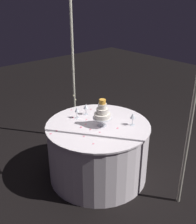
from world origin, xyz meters
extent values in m
plane|color=black|center=(0.00, 0.00, 0.00)|extent=(12.00, 12.00, 0.00)
cylinder|color=#B7B29E|center=(-0.97, 0.37, 1.23)|extent=(0.04, 0.04, 2.46)
cylinder|color=#B7B29E|center=(0.97, 0.37, 1.23)|extent=(0.04, 0.04, 2.46)
sphere|color=#F9EAB2|center=(-0.97, 0.35, 0.46)|extent=(0.02, 0.02, 0.02)
sphere|color=#F9EAB2|center=(-0.96, 0.35, 0.73)|extent=(0.02, 0.02, 0.02)
sphere|color=#F9EAB2|center=(-0.96, 0.35, 0.48)|extent=(0.02, 0.02, 0.02)
sphere|color=#F9EAB2|center=(0.96, 0.37, 0.38)|extent=(0.02, 0.02, 0.02)
sphere|color=#F9EAB2|center=(-0.96, 0.38, 0.65)|extent=(0.02, 0.02, 0.02)
cylinder|color=white|center=(0.00, 0.00, 0.35)|extent=(1.23, 1.23, 0.70)
cylinder|color=white|center=(0.00, 0.00, 0.71)|extent=(1.25, 1.25, 0.02)
cylinder|color=silver|center=(0.05, 0.02, 0.73)|extent=(0.11, 0.11, 0.01)
cylinder|color=silver|center=(0.05, 0.02, 0.78)|extent=(0.02, 0.02, 0.09)
cylinder|color=silver|center=(0.05, 0.02, 0.83)|extent=(0.22, 0.22, 0.01)
cylinder|color=silver|center=(0.05, 0.02, 0.86)|extent=(0.19, 0.19, 0.05)
cylinder|color=silver|center=(0.05, 0.02, 0.91)|extent=(0.14, 0.14, 0.06)
cylinder|color=silver|center=(0.05, 0.02, 0.98)|extent=(0.10, 0.10, 0.06)
cylinder|color=gold|center=(0.05, 0.02, 1.03)|extent=(0.08, 0.08, 0.05)
cylinder|color=silver|center=(-0.32, 0.07, 0.73)|extent=(0.06, 0.06, 0.00)
cylinder|color=silver|center=(-0.32, 0.07, 0.77)|extent=(0.01, 0.01, 0.08)
cone|color=silver|center=(-0.32, 0.07, 0.84)|extent=(0.06, 0.06, 0.06)
cylinder|color=silver|center=(-0.31, -0.08, 0.73)|extent=(0.06, 0.06, 0.00)
cylinder|color=silver|center=(-0.31, -0.08, 0.77)|extent=(0.01, 0.01, 0.08)
cone|color=silver|center=(-0.31, -0.08, 0.84)|extent=(0.06, 0.06, 0.06)
cylinder|color=silver|center=(0.28, 0.30, 0.73)|extent=(0.06, 0.06, 0.00)
cylinder|color=silver|center=(0.28, 0.30, 0.77)|extent=(0.01, 0.01, 0.09)
cone|color=silver|center=(0.28, 0.30, 0.85)|extent=(0.07, 0.07, 0.06)
ellipsoid|color=#EA6B84|center=(0.22, 0.11, 0.73)|extent=(0.03, 0.04, 0.00)
ellipsoid|color=#EA6B84|center=(0.11, -0.30, 0.73)|extent=(0.03, 0.03, 0.00)
ellipsoid|color=#EA6B84|center=(-0.56, 0.02, 0.73)|extent=(0.03, 0.03, 0.00)
ellipsoid|color=#EA6B84|center=(-0.35, -0.11, 0.73)|extent=(0.04, 0.04, 0.00)
ellipsoid|color=#EA6B84|center=(0.30, -0.33, 0.73)|extent=(0.03, 0.03, 0.00)
ellipsoid|color=#EA6B84|center=(0.16, -0.11, 0.73)|extent=(0.03, 0.03, 0.00)
ellipsoid|color=#EA6B84|center=(-0.05, 0.15, 0.73)|extent=(0.05, 0.04, 0.00)
ellipsoid|color=#EA6B84|center=(-0.11, -0.10, 0.73)|extent=(0.03, 0.04, 0.00)
ellipsoid|color=#EA6B84|center=(-0.04, 0.21, 0.73)|extent=(0.03, 0.04, 0.00)
ellipsoid|color=#EA6B84|center=(-0.19, -0.02, 0.73)|extent=(0.03, 0.04, 0.00)
ellipsoid|color=#EA6B84|center=(-0.18, 0.24, 0.73)|extent=(0.04, 0.03, 0.00)
ellipsoid|color=#EA6B84|center=(-0.18, -0.55, 0.73)|extent=(0.03, 0.03, 0.00)
ellipsoid|color=#EA6B84|center=(-0.19, -0.46, 0.73)|extent=(0.04, 0.03, 0.00)
ellipsoid|color=#EA6B84|center=(0.04, -0.15, 0.73)|extent=(0.02, 0.03, 0.00)
ellipsoid|color=#EA6B84|center=(-0.40, 0.23, 0.73)|extent=(0.03, 0.03, 0.00)
ellipsoid|color=#EA6B84|center=(-0.08, -0.19, 0.73)|extent=(0.04, 0.04, 0.00)
camera|label=1|loc=(2.16, -1.88, 2.19)|focal=43.28mm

